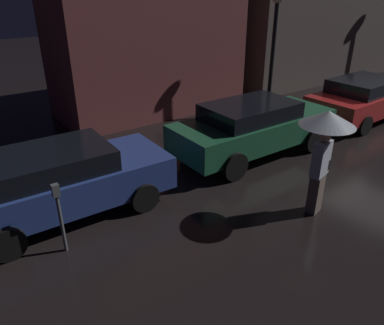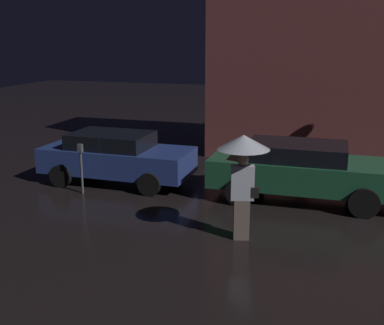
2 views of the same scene
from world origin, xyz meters
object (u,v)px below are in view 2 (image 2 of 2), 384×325
at_px(parked_car_green, 302,169).
at_px(pedestrian_with_umbrella, 243,159).
at_px(parking_meter, 81,163).
at_px(parked_car_blue, 116,156).

height_order(parked_car_green, pedestrian_with_umbrella, pedestrian_with_umbrella).
distance_m(parked_car_green, parking_meter, 5.70).
bearing_deg(pedestrian_with_umbrella, parked_car_green, -123.06).
bearing_deg(pedestrian_with_umbrella, parked_car_blue, -49.35).
bearing_deg(parked_car_green, parked_car_blue, 179.69).
distance_m(parked_car_blue, parking_meter, 1.28).
relative_size(parked_car_blue, pedestrian_with_umbrella, 1.96).
bearing_deg(parking_meter, pedestrian_with_umbrella, -20.40).
xyz_separation_m(parked_car_blue, pedestrian_with_umbrella, (4.18, -2.92, 0.93)).
bearing_deg(pedestrian_with_umbrella, parking_meter, -34.83).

